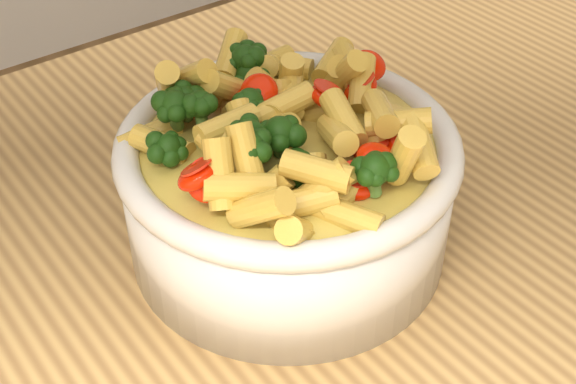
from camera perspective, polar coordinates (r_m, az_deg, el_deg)
serving_bowl at (r=0.54m, az=-0.00°, el=0.10°), size 0.22×0.22×0.10m
pasta_salad at (r=0.50m, az=-0.00°, el=5.40°), size 0.18×0.18×0.04m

